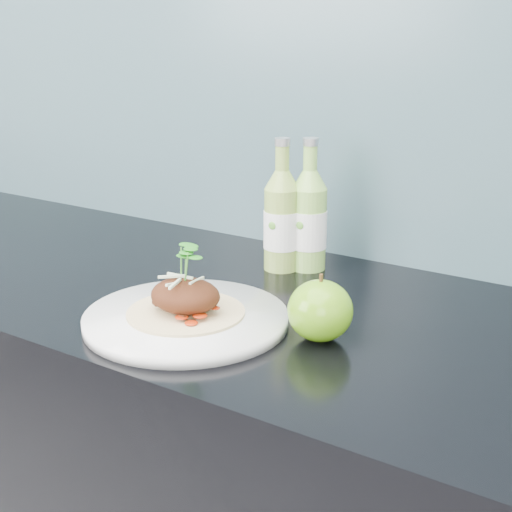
# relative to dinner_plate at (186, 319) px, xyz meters

# --- Properties ---
(subway_backsplash) EXTENTS (4.00, 0.02, 0.70)m
(subway_backsplash) POSITION_rel_dinner_plate_xyz_m (0.04, 0.43, 0.34)
(subway_backsplash) COLOR #75A9B8
(subway_backsplash) RESTS_ON kitchen_counter
(dinner_plate) EXTENTS (0.35, 0.35, 0.02)m
(dinner_plate) POSITION_rel_dinner_plate_xyz_m (0.00, 0.00, 0.00)
(dinner_plate) COLOR white
(dinner_plate) RESTS_ON kitchen_counter
(pork_taco) EXTENTS (0.17, 0.17, 0.10)m
(pork_taco) POSITION_rel_dinner_plate_xyz_m (-0.00, 0.00, 0.04)
(pork_taco) COLOR tan
(pork_taco) RESTS_ON dinner_plate
(green_apple) EXTENTS (0.09, 0.09, 0.09)m
(green_apple) POSITION_rel_dinner_plate_xyz_m (0.18, 0.06, 0.03)
(green_apple) COLOR #428F0F
(green_apple) RESTS_ON kitchen_counter
(cider_bottle_left) EXTENTS (0.07, 0.07, 0.23)m
(cider_bottle_left) POSITION_rel_dinner_plate_xyz_m (-0.02, 0.29, 0.08)
(cider_bottle_left) COLOR #8BAD48
(cider_bottle_left) RESTS_ON kitchen_counter
(cider_bottle_right) EXTENTS (0.07, 0.07, 0.23)m
(cider_bottle_right) POSITION_rel_dinner_plate_xyz_m (0.02, 0.31, 0.08)
(cider_bottle_right) COLOR #8CC652
(cider_bottle_right) RESTS_ON kitchen_counter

